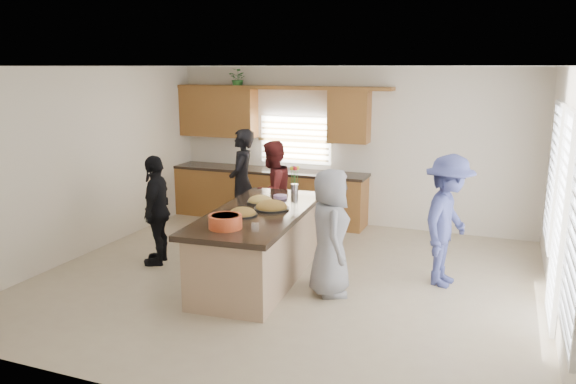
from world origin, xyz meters
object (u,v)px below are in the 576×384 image
at_px(island, 259,247).
at_px(woman_left_back, 242,183).
at_px(woman_left_front, 157,210).
at_px(woman_right_front, 330,233).
at_px(woman_right_back, 448,221).
at_px(woman_left_mid, 272,192).
at_px(salad_bowl, 225,221).

xyz_separation_m(island, woman_left_back, (-1.11, 1.80, 0.44)).
relative_size(woman_left_front, woman_right_front, 0.99).
relative_size(island, woman_left_back, 1.55).
bearing_deg(woman_right_back, woman_left_front, 111.78).
xyz_separation_m(woman_left_back, woman_right_back, (3.45, -1.07, -0.04)).
bearing_deg(woman_left_back, woman_right_back, 60.92).
distance_m(island, woman_left_back, 2.16).
bearing_deg(woman_left_front, island, 69.35).
relative_size(island, woman_right_front, 1.74).
height_order(island, woman_left_back, woman_left_back).
distance_m(woman_right_back, woman_right_front, 1.57).
bearing_deg(woman_right_back, woman_left_back, 85.14).
bearing_deg(woman_right_back, island, 119.72).
relative_size(woman_left_back, woman_right_back, 1.04).
height_order(woman_left_mid, woman_left_front, woman_left_mid).
bearing_deg(island, woman_right_front, -10.79).
height_order(salad_bowl, woman_left_back, woman_left_back).
bearing_deg(salad_bowl, woman_left_front, 149.22).
relative_size(woman_right_back, woman_right_front, 1.08).
height_order(woman_left_front, woman_right_front, woman_right_front).
height_order(island, woman_right_front, woman_right_front).
height_order(salad_bowl, woman_left_mid, woman_left_mid).
relative_size(salad_bowl, woman_left_front, 0.25).
xyz_separation_m(woman_left_mid, woman_right_front, (1.52, -1.76, -0.03)).
height_order(woman_left_back, woman_left_mid, woman_left_back).
xyz_separation_m(salad_bowl, woman_right_back, (2.36, 1.61, -0.18)).
xyz_separation_m(salad_bowl, woman_left_back, (-1.08, 2.68, -0.14)).
bearing_deg(woman_right_front, salad_bowl, 101.76).
bearing_deg(woman_right_front, woman_left_mid, 16.41).
distance_m(salad_bowl, woman_left_front, 1.88).
relative_size(island, woman_right_back, 1.61).
bearing_deg(island, woman_right_back, 13.15).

